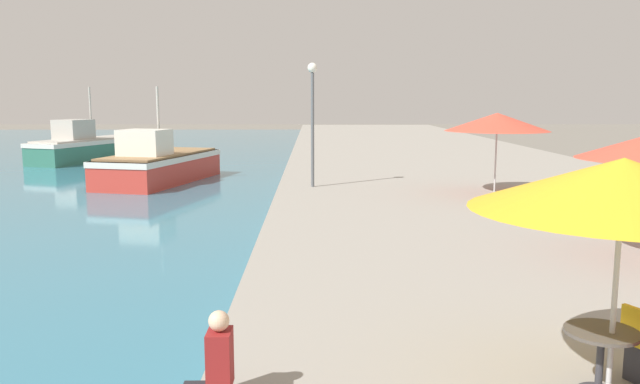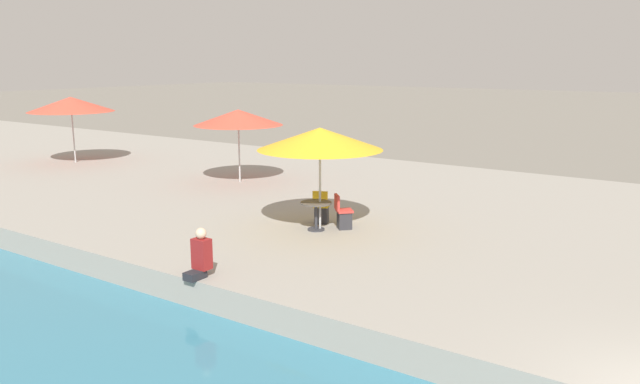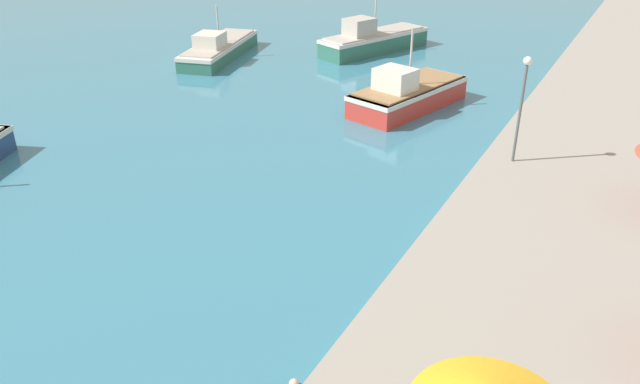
# 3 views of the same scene
# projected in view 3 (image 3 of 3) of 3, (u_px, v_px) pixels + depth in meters

# --- Properties ---
(water_basin) EXTENTS (56.00, 90.00, 0.04)m
(water_basin) POSITION_uv_depth(u_px,v_px,m) (168.00, 42.00, 48.62)
(water_basin) COLOR teal
(water_basin) RESTS_ON ground_plane
(fishing_boat_mid) EXTENTS (4.66, 8.02, 4.41)m
(fishing_boat_mid) POSITION_uv_depth(u_px,v_px,m) (407.00, 93.00, 34.31)
(fishing_boat_mid) COLOR red
(fishing_boat_mid) RESTS_ON water_basin
(fishing_boat_far) EXTENTS (4.80, 9.48, 3.62)m
(fishing_boat_far) POSITION_uv_depth(u_px,v_px,m) (219.00, 48.00, 43.95)
(fishing_boat_far) COLOR #33705B
(fishing_boat_far) RESTS_ON water_basin
(fishing_boat_distant) EXTENTS (5.46, 9.29, 4.60)m
(fishing_boat_distant) POSITION_uv_depth(u_px,v_px,m) (373.00, 39.00, 45.41)
(fishing_boat_distant) COLOR #33705B
(fishing_boat_distant) RESTS_ON water_basin
(lamppost) EXTENTS (0.36, 0.36, 4.56)m
(lamppost) POSITION_uv_depth(u_px,v_px,m) (523.00, 92.00, 25.50)
(lamppost) COLOR #565B60
(lamppost) RESTS_ON quay_promenade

